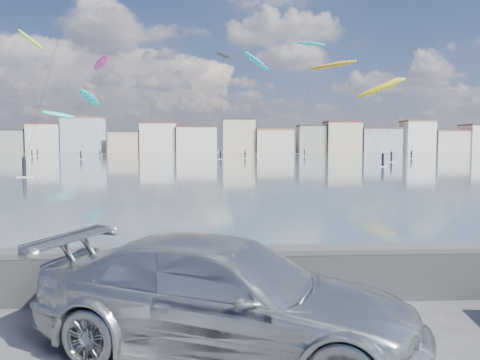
# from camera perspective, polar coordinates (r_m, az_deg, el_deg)

# --- Properties ---
(bay_water) EXTENTS (500.00, 177.00, 0.00)m
(bay_water) POSITION_cam_1_polar(r_m,az_deg,el_deg) (97.43, -3.57, 2.43)
(bay_water) COLOR #334656
(bay_water) RESTS_ON ground
(far_shore_strip) EXTENTS (500.00, 60.00, 0.00)m
(far_shore_strip) POSITION_cam_1_polar(r_m,az_deg,el_deg) (205.91, -3.44, 3.34)
(far_shore_strip) COLOR #4C473D
(far_shore_strip) RESTS_ON ground
(seawall) EXTENTS (400.00, 0.36, 1.08)m
(seawall) POSITION_cam_1_polar(r_m,az_deg,el_deg) (8.91, -6.06, -11.08)
(seawall) COLOR #28282B
(seawall) RESTS_ON ground
(far_buildings) EXTENTS (240.79, 13.26, 14.60)m
(far_buildings) POSITION_cam_1_polar(r_m,az_deg,el_deg) (191.91, -3.06, 5.07)
(far_buildings) COLOR #CCB293
(far_buildings) RESTS_ON ground
(car_silver) EXTENTS (5.95, 4.12, 1.60)m
(car_silver) POSITION_cam_1_polar(r_m,az_deg,el_deg) (6.79, -1.75, -14.03)
(car_silver) COLOR #B4B7BB
(car_silver) RESTS_ON ground
(kitesurfer_0) EXTENTS (5.33, 19.79, 27.13)m
(kitesurfer_0) POSITION_cam_1_polar(r_m,az_deg,el_deg) (121.50, -2.01, 14.82)
(kitesurfer_0) COLOR black
(kitesurfer_0) RESTS_ON ground
(kitesurfer_1) EXTENTS (9.39, 15.23, 17.19)m
(kitesurfer_1) POSITION_cam_1_polar(r_m,az_deg,el_deg) (100.05, 16.80, 10.63)
(kitesurfer_1) COLOR yellow
(kitesurfer_1) RESTS_ON ground
(kitesurfer_3) EXTENTS (9.34, 12.30, 20.58)m
(kitesurfer_3) POSITION_cam_1_polar(r_m,az_deg,el_deg) (123.65, 17.12, 10.83)
(kitesurfer_3) COLOR orange
(kitesurfer_3) RESTS_ON ground
(kitesurfer_4) EXTENTS (9.38, 12.69, 34.73)m
(kitesurfer_4) POSITION_cam_1_polar(r_m,az_deg,el_deg) (147.26, 8.68, 15.93)
(kitesurfer_4) COLOR #19BFBF
(kitesurfer_4) RESTS_ON ground
(kitesurfer_6) EXTENTS (4.91, 20.19, 17.35)m
(kitesurfer_6) POSITION_cam_1_polar(r_m,az_deg,el_deg) (124.78, -17.88, 9.40)
(kitesurfer_6) COLOR #19BFBF
(kitesurfer_6) RESTS_ON ground
(kitesurfer_7) EXTENTS (8.26, 19.26, 17.48)m
(kitesurfer_7) POSITION_cam_1_polar(r_m,az_deg,el_deg) (82.97, 11.34, 13.43)
(kitesurfer_7) COLOR #BF8C19
(kitesurfer_7) RESTS_ON ground
(kitesurfer_8) EXTENTS (8.93, 16.05, 27.41)m
(kitesurfer_8) POSITION_cam_1_polar(r_m,az_deg,el_deg) (124.61, 2.02, 14.10)
(kitesurfer_8) COLOR #19BFBF
(kitesurfer_8) RESTS_ON ground
(kitesurfer_11) EXTENTS (7.24, 12.80, 31.17)m
(kitesurfer_11) POSITION_cam_1_polar(r_m,az_deg,el_deg) (154.89, -16.60, 13.39)
(kitesurfer_11) COLOR #E5338C
(kitesurfer_11) RESTS_ON ground
(kitesurfer_17) EXTENTS (8.28, 11.30, 41.60)m
(kitesurfer_17) POSITION_cam_1_polar(r_m,az_deg,el_deg) (174.89, -24.09, 15.21)
(kitesurfer_17) COLOR #8CD826
(kitesurfer_17) RESTS_ON ground
(kitesurfer_18) EXTENTS (9.79, 18.61, 14.00)m
(kitesurfer_18) POSITION_cam_1_polar(r_m,az_deg,el_deg) (151.39, -21.27, 7.41)
(kitesurfer_18) COLOR #19BFBF
(kitesurfer_18) RESTS_ON ground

